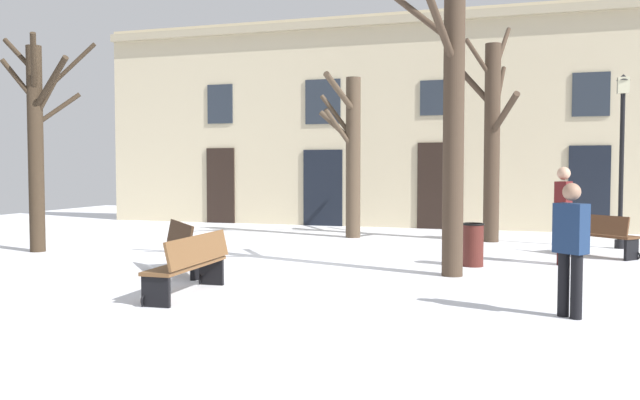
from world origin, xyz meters
TOP-DOWN VIEW (x-y plane):
  - ground_plane at (0.00, 0.00)m, footprint 29.87×29.87m
  - building_facade at (0.00, 7.84)m, footprint 18.67×0.60m
  - tree_center at (3.05, -0.82)m, footprint 1.59×2.12m
  - tree_foreground at (-0.10, 4.54)m, footprint 1.12×1.71m
  - tree_left_of_center at (3.42, 4.68)m, footprint 1.63×2.56m
  - tree_near_facade at (-5.83, -0.28)m, footprint 2.16×1.25m
  - streetlamp at (6.28, 4.14)m, footprint 0.30×0.30m
  - litter_bin at (3.33, 0.42)m, footprint 0.42×0.42m
  - bench_facing_shops at (-0.33, -3.66)m, footprint 0.55×1.89m
  - bench_near_lamp at (-1.34, -1.91)m, footprint 1.44×1.53m
  - bench_back_to_back_left at (5.68, 2.56)m, footprint 1.48×1.35m
  - person_near_bench at (4.92, 1.12)m, footprint 0.34×0.43m
  - person_by_shop_door at (4.80, -3.52)m, footprint 0.44×0.41m

SIDE VIEW (x-z plane):
  - ground_plane at x=0.00m, z-range 0.00..0.00m
  - litter_bin at x=3.33m, z-range 0.00..0.81m
  - bench_back_to_back_left at x=5.68m, z-range 0.01..0.88m
  - bench_facing_shops at x=-0.33m, z-range 0.02..0.89m
  - bench_near_lamp at x=-1.34m, z-range 0.01..0.91m
  - person_by_shop_door at x=4.80m, z-range 0.09..1.74m
  - person_near_bench at x=4.92m, z-range 0.12..1.96m
  - tree_foreground at x=-0.10m, z-range 0.16..4.31m
  - streetlamp at x=6.28m, z-range 0.43..4.34m
  - tree_near_facade at x=-5.83m, z-range 0.16..4.82m
  - tree_left_of_center at x=3.42m, z-range -0.09..5.35m
  - tree_center at x=3.05m, z-range 0.08..5.58m
  - building_facade at x=0.00m, z-range 0.05..6.50m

